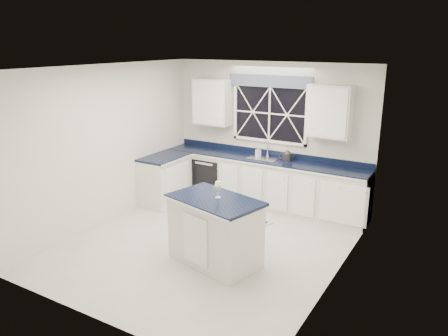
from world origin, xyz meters
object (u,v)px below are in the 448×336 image
Objects in this scene: dishwasher at (213,176)px; faucet at (267,148)px; island at (215,230)px; soap_bottle at (258,151)px; wine_glass at (218,187)px; kettle at (287,156)px.

dishwasher is 1.31m from faucet.
island is 8.04× the size of soap_bottle.
island is at bearing -57.53° from dishwasher.
wine_glass is (0.42, -2.50, 0.03)m from faucet.
wine_glass reaches higher than island.
soap_bottle is (-0.55, 2.47, 0.54)m from island.
dishwasher is 2.74× the size of kettle.
island is at bearing -77.45° from soap_bottle.
soap_bottle is at bearing 167.58° from kettle.
wine_glass is at bearing -99.96° from kettle.
dishwasher is 3.52× the size of wine_glass.
island is at bearing -106.69° from wine_glass.
soap_bottle reaches higher than island.
wine_glass is at bearing -80.54° from faucet.
island is at bearing -100.31° from kettle.
faucet is 2.65m from island.
wine_glass is at bearing -56.65° from dishwasher.
soap_bottle is (0.95, 0.11, 0.62)m from dishwasher.
faucet is at bearing 28.63° from soap_bottle.
island is at bearing -81.09° from faucet.
faucet is at bearing 156.55° from kettle.
wine_glass reaches higher than dishwasher.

